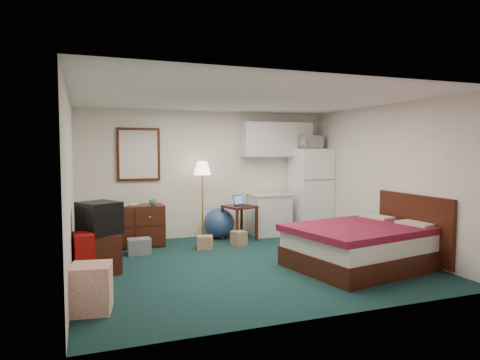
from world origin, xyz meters
name	(u,v)px	position (x,y,z in m)	size (l,w,h in m)	color
floor	(248,263)	(0.00, 0.00, 0.00)	(5.00, 4.50, 0.01)	black
ceiling	(248,98)	(0.00, 0.00, 2.50)	(5.00, 4.50, 0.01)	beige
walls	(248,182)	(0.00, 0.00, 1.25)	(5.01, 4.51, 2.50)	beige
mirror	(138,154)	(-1.35, 2.22, 1.65)	(0.80, 0.06, 1.00)	white
upper_cabinets	(277,140)	(1.45, 2.08, 1.95)	(1.50, 0.35, 0.70)	silver
headboard	(413,226)	(2.46, -0.77, 0.55)	(0.06, 1.56, 1.00)	black
dresser	(133,226)	(-1.52, 1.76, 0.37)	(1.09, 0.50, 0.75)	black
floor_lamp	(202,201)	(-0.20, 1.88, 0.76)	(0.33, 0.33, 1.52)	gold
desk	(239,223)	(0.46, 1.64, 0.33)	(0.53, 0.53, 0.67)	black
exercise_ball	(219,223)	(0.15, 1.96, 0.30)	(0.60, 0.60, 0.60)	navy
kitchen_counter	(270,215)	(1.22, 1.91, 0.41)	(0.75, 0.57, 0.82)	silver
fridge	(311,191)	(2.13, 1.85, 0.88)	(0.72, 0.72, 1.76)	white
bed	(360,247)	(1.48, -0.77, 0.31)	(1.91, 1.49, 0.61)	#5A061C
tv_stand	(95,253)	(-2.21, 0.27, 0.28)	(0.56, 0.61, 0.56)	black
suitcase	(84,257)	(-2.35, -0.04, 0.32)	(0.24, 0.39, 0.63)	#7F0506
retail_box	(91,288)	(-2.28, -1.25, 0.26)	(0.41, 0.41, 0.51)	white
file_bin	(139,246)	(-1.49, 1.18, 0.13)	(0.37, 0.28, 0.26)	slate
cardboard_box_a	(205,242)	(-0.36, 1.15, 0.12)	(0.27, 0.23, 0.23)	#916547
cardboard_box_b	(239,238)	(0.31, 1.25, 0.13)	(0.22, 0.26, 0.26)	#916547
laptop	(243,201)	(0.51, 1.59, 0.77)	(0.29, 0.24, 0.20)	black
crt_tv	(99,218)	(-2.14, 0.24, 0.79)	(0.48, 0.52, 0.45)	black
microwave	(310,141)	(2.10, 1.86, 1.93)	(0.50, 0.27, 0.34)	white
book_a	(117,200)	(-1.79, 1.74, 0.86)	(0.17, 0.02, 0.24)	#916547
book_b	(128,199)	(-1.59, 1.80, 0.86)	(0.17, 0.02, 0.22)	#916547
mug	(153,202)	(-1.18, 1.61, 0.81)	(0.14, 0.11, 0.14)	#41843D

